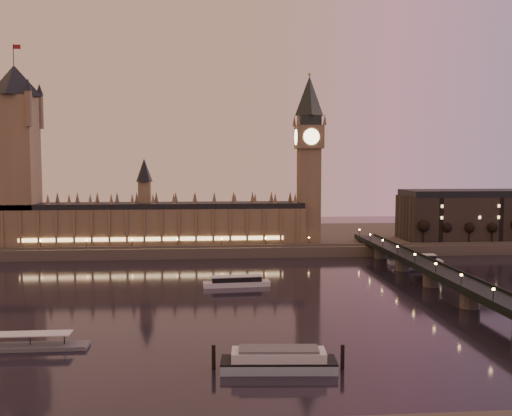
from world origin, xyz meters
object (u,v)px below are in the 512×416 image
at_px(moored_barge, 279,360).
at_px(pontoon_pier, 16,345).
at_px(cruise_boat_b, 415,260).
at_px(cruise_boat_a, 237,282).

bearing_deg(moored_barge, pontoon_pier, 167.02).
xyz_separation_m(cruise_boat_b, moored_barge, (-94.17, -153.20, 0.41)).
bearing_deg(pontoon_pier, moored_barge, -17.38).
relative_size(cruise_boat_a, pontoon_pier, 0.72).
xyz_separation_m(cruise_boat_a, moored_barge, (6.06, -104.87, 0.66)).
distance_m(cruise_boat_b, pontoon_pier, 213.75).
height_order(moored_barge, pontoon_pier, pontoon_pier).
bearing_deg(cruise_boat_b, moored_barge, -118.14).
height_order(cruise_boat_b, moored_barge, moored_barge).
bearing_deg(pontoon_pier, cruise_boat_a, 49.25).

